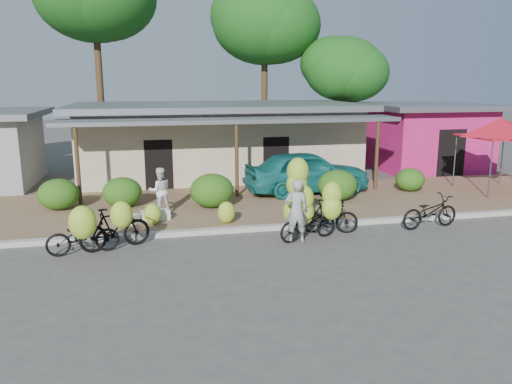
# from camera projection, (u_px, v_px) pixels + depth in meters

# --- Properties ---
(ground) EXTENTS (100.00, 100.00, 0.00)m
(ground) POSITION_uv_depth(u_px,v_px,m) (279.00, 252.00, 12.95)
(ground) COLOR #4A4845
(ground) RESTS_ON ground
(sidewalk) EXTENTS (60.00, 6.00, 0.12)m
(sidewalk) POSITION_uv_depth(u_px,v_px,m) (243.00, 205.00, 17.70)
(sidewalk) COLOR #8B6A4B
(sidewalk) RESTS_ON ground
(curb) EXTENTS (60.00, 0.25, 0.15)m
(curb) POSITION_uv_depth(u_px,v_px,m) (262.00, 228.00, 14.84)
(curb) COLOR #A8A399
(curb) RESTS_ON ground
(shop_main) EXTENTS (13.00, 8.50, 3.35)m
(shop_main) POSITION_uv_depth(u_px,v_px,m) (218.00, 139.00, 23.00)
(shop_main) COLOR beige
(shop_main) RESTS_ON ground
(shop_pink) EXTENTS (6.00, 6.00, 3.25)m
(shop_pink) POSITION_uv_depth(u_px,v_px,m) (424.00, 135.00, 25.26)
(shop_pink) COLOR #CE1F72
(shop_pink) RESTS_ON ground
(tree_center_right) EXTENTS (5.96, 5.90, 9.95)m
(tree_center_right) POSITION_uv_depth(u_px,v_px,m) (261.00, 20.00, 27.81)
(tree_center_right) COLOR #4E3A1F
(tree_center_right) RESTS_ON ground
(tree_near_right) EXTENTS (4.52, 4.34, 6.77)m
(tree_near_right) POSITION_uv_depth(u_px,v_px,m) (340.00, 67.00, 27.30)
(tree_near_right) COLOR #4E3A1F
(tree_near_right) RESTS_ON ground
(hedge_0) EXTENTS (1.35, 1.21, 1.05)m
(hedge_0) POSITION_uv_depth(u_px,v_px,m) (58.00, 194.00, 16.70)
(hedge_0) COLOR #1E5613
(hedge_0) RESTS_ON sidewalk
(hedge_1) EXTENTS (1.33, 1.19, 1.03)m
(hedge_1) POSITION_uv_depth(u_px,v_px,m) (122.00, 192.00, 17.03)
(hedge_1) COLOR #1E5613
(hedge_1) RESTS_ON sidewalk
(hedge_2) EXTENTS (1.49, 1.35, 1.17)m
(hedge_2) POSITION_uv_depth(u_px,v_px,m) (212.00, 191.00, 16.99)
(hedge_2) COLOR #1E5613
(hedge_2) RESTS_ON sidewalk
(hedge_3) EXTENTS (1.47, 1.32, 1.15)m
(hedge_3) POSITION_uv_depth(u_px,v_px,m) (277.00, 181.00, 18.70)
(hedge_3) COLOR #1E5613
(hedge_3) RESTS_ON sidewalk
(hedge_4) EXTENTS (1.44, 1.29, 1.12)m
(hedge_4) POSITION_uv_depth(u_px,v_px,m) (337.00, 185.00, 17.99)
(hedge_4) COLOR #1E5613
(hedge_4) RESTS_ON sidewalk
(hedge_5) EXTENTS (1.16, 1.04, 0.90)m
(hedge_5) POSITION_uv_depth(u_px,v_px,m) (410.00, 180.00, 19.56)
(hedge_5) COLOR #1E5613
(hedge_5) RESTS_ON sidewalk
(red_canopy) EXTENTS (3.50, 3.50, 2.86)m
(red_canopy) POSITION_uv_depth(u_px,v_px,m) (500.00, 127.00, 19.22)
(red_canopy) COLOR #59595E
(red_canopy) RESTS_ON sidewalk
(bike_far_left) EXTENTS (1.89, 1.39, 1.42)m
(bike_far_left) POSITION_uv_depth(u_px,v_px,m) (83.00, 233.00, 12.60)
(bike_far_left) COLOR black
(bike_far_left) RESTS_ON ground
(bike_left) EXTENTS (1.96, 1.42, 1.43)m
(bike_left) POSITION_uv_depth(u_px,v_px,m) (116.00, 226.00, 13.02)
(bike_left) COLOR black
(bike_left) RESTS_ON ground
(bike_center) EXTENTS (1.93, 1.40, 2.25)m
(bike_center) POSITION_uv_depth(u_px,v_px,m) (302.00, 208.00, 14.03)
(bike_center) COLOR black
(bike_center) RESTS_ON ground
(bike_right) EXTENTS (1.75, 1.32, 1.65)m
(bike_right) POSITION_uv_depth(u_px,v_px,m) (330.00, 211.00, 14.28)
(bike_right) COLOR black
(bike_right) RESTS_ON ground
(bike_far_right) EXTENTS (2.00, 0.93, 1.01)m
(bike_far_right) POSITION_uv_depth(u_px,v_px,m) (430.00, 212.00, 15.01)
(bike_far_right) COLOR black
(bike_far_right) RESTS_ON ground
(loose_banana_a) EXTENTS (0.52, 0.44, 0.65)m
(loose_banana_a) POSITION_uv_depth(u_px,v_px,m) (153.00, 214.00, 14.98)
(loose_banana_a) COLOR #9BC130
(loose_banana_a) RESTS_ON sidewalk
(loose_banana_b) EXTENTS (0.54, 0.46, 0.67)m
(loose_banana_b) POSITION_uv_depth(u_px,v_px,m) (226.00, 212.00, 15.13)
(loose_banana_b) COLOR #9BC130
(loose_banana_b) RESTS_ON sidewalk
(loose_banana_c) EXTENTS (0.46, 0.39, 0.58)m
(loose_banana_c) POSITION_uv_depth(u_px,v_px,m) (303.00, 209.00, 15.71)
(loose_banana_c) COLOR #9BC130
(loose_banana_c) RESTS_ON sidewalk
(sack_near) EXTENTS (0.91, 0.56, 0.30)m
(sack_near) POSITION_uv_depth(u_px,v_px,m) (156.00, 215.00, 15.51)
(sack_near) COLOR silver
(sack_near) RESTS_ON sidewalk
(sack_far) EXTENTS (0.84, 0.73, 0.28)m
(sack_far) POSITION_uv_depth(u_px,v_px,m) (126.00, 219.00, 15.18)
(sack_far) COLOR silver
(sack_far) RESTS_ON sidewalk
(vendor) EXTENTS (0.68, 0.48, 1.78)m
(vendor) POSITION_uv_depth(u_px,v_px,m) (296.00, 211.00, 13.58)
(vendor) COLOR gray
(vendor) RESTS_ON ground
(bystander) EXTENTS (0.80, 0.66, 1.51)m
(bystander) POSITION_uv_depth(u_px,v_px,m) (160.00, 191.00, 16.16)
(bystander) COLOR silver
(bystander) RESTS_ON sidewalk
(teal_van) EXTENTS (4.94, 2.32, 1.63)m
(teal_van) POSITION_uv_depth(u_px,v_px,m) (307.00, 172.00, 19.23)
(teal_van) COLOR #166664
(teal_van) RESTS_ON sidewalk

